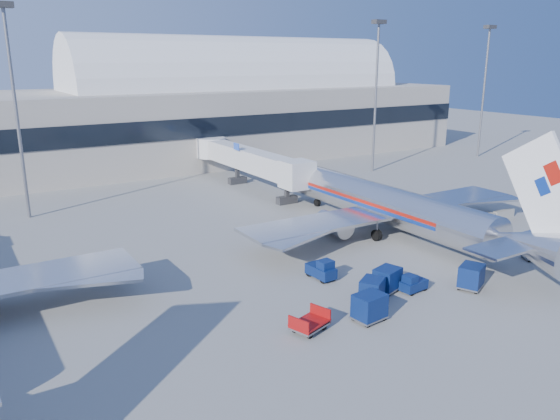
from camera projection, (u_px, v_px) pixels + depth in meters
ground at (338, 267)px, 46.28m from camera, size 260.00×260.00×0.00m
terminal at (43, 124)px, 83.18m from camera, size 170.00×28.15×21.00m
airliner_main at (391, 206)px, 54.27m from camera, size 32.00×37.26×12.07m
jetbridge_near at (244, 158)px, 74.32m from camera, size 4.40×27.50×6.25m
mast_west at (12, 81)px, 56.73m from camera, size 2.00×1.20×22.60m
mast_east at (377, 74)px, 82.14m from camera, size 2.00×1.20×22.60m
mast_far_east at (486, 72)px, 94.85m from camera, size 2.00×1.20×22.60m
barrier_near at (463, 223)px, 56.94m from camera, size 3.00×0.55×0.90m
barrier_mid at (484, 219)px, 58.62m from camera, size 3.00×0.55×0.90m
barrier_far at (504, 214)px, 60.30m from camera, size 3.00×0.55×0.90m
tug_lead at (413, 284)px, 41.14m from camera, size 2.26×1.28×1.41m
tug_right at (473, 243)px, 50.08m from camera, size 2.56×2.21×1.50m
tug_left at (322, 270)px, 43.52m from camera, size 1.45×2.65×1.68m
cart_train_a at (387, 279)px, 41.17m from camera, size 2.43×2.10×1.82m
cart_train_b at (372, 290)px, 39.33m from camera, size 2.49×2.34×1.75m
cart_train_c at (369, 307)px, 36.47m from camera, size 2.31×1.86×1.89m
cart_solo_near at (471, 276)px, 41.61m from camera, size 2.62×2.37×1.88m
cart_solo_far at (536, 250)px, 47.65m from camera, size 2.47×2.32×1.74m
cart_open_red at (310, 324)px, 35.21m from camera, size 2.83×2.37×0.65m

